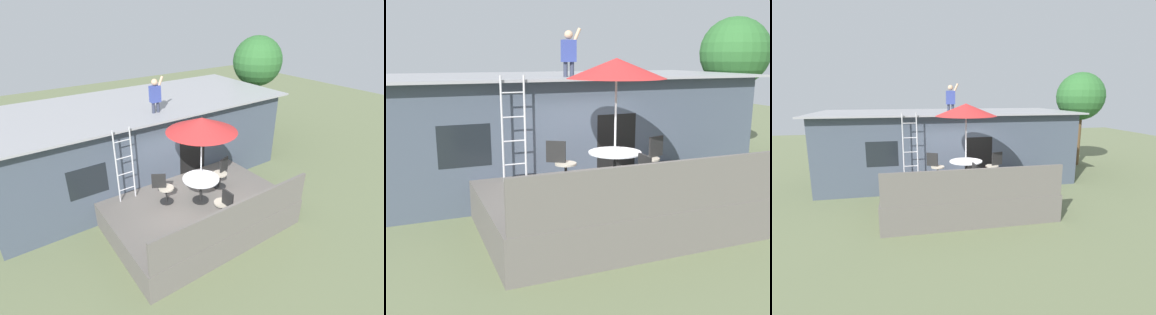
% 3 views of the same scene
% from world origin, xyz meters
% --- Properties ---
extents(ground_plane, '(40.00, 40.00, 0.00)m').
position_xyz_m(ground_plane, '(0.00, 0.00, 0.00)').
color(ground_plane, '#66704C').
extents(house, '(10.50, 4.50, 2.90)m').
position_xyz_m(house, '(-0.00, 3.60, 1.46)').
color(house, '#424C5B').
rests_on(house, ground).
extents(deck, '(5.06, 3.46, 0.80)m').
position_xyz_m(deck, '(0.00, 0.00, 0.40)').
color(deck, '#605B56').
rests_on(deck, ground).
extents(deck_railing, '(4.96, 0.08, 0.90)m').
position_xyz_m(deck_railing, '(0.00, -1.68, 1.25)').
color(deck_railing, '#605B56').
rests_on(deck_railing, deck).
extents(patio_table, '(1.04, 1.04, 0.74)m').
position_xyz_m(patio_table, '(0.08, -0.03, 1.39)').
color(patio_table, black).
rests_on(patio_table, deck).
extents(patio_umbrella, '(1.90, 1.90, 2.54)m').
position_xyz_m(patio_umbrella, '(0.08, -0.03, 3.15)').
color(patio_umbrella, silver).
rests_on(patio_umbrella, deck).
extents(step_ladder, '(0.52, 0.04, 2.20)m').
position_xyz_m(step_ladder, '(-1.61, 1.27, 1.90)').
color(step_ladder, silver).
rests_on(step_ladder, deck).
extents(person_figure, '(0.47, 0.20, 1.11)m').
position_xyz_m(person_figure, '(-0.02, 2.21, 3.51)').
color(person_figure, '#33384C').
rests_on(person_figure, house).
extents(patio_chair_left, '(0.57, 0.45, 0.92)m').
position_xyz_m(patio_chair_left, '(-0.82, 0.53, 1.26)').
color(patio_chair_left, black).
rests_on(patio_chair_left, deck).
extents(patio_chair_right, '(0.61, 0.44, 0.92)m').
position_xyz_m(patio_chair_right, '(1.10, 0.27, 1.26)').
color(patio_chair_right, black).
rests_on(patio_chair_right, deck).
extents(patio_chair_near, '(0.44, 0.62, 0.92)m').
position_xyz_m(patio_chair_near, '(0.08, -1.05, 1.26)').
color(patio_chair_near, black).
rests_on(patio_chair_near, deck).
extents(backyard_tree, '(2.36, 2.36, 4.68)m').
position_xyz_m(backyard_tree, '(6.96, 4.71, 3.46)').
color(backyard_tree, brown).
rests_on(backyard_tree, ground).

